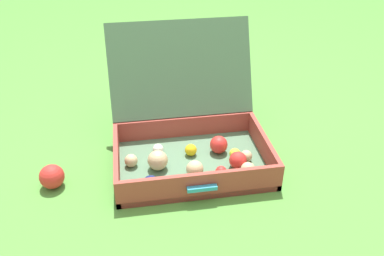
{
  "coord_description": "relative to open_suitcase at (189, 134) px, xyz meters",
  "views": [
    {
      "loc": [
        -0.27,
        -1.25,
        1.03
      ],
      "look_at": [
        -0.04,
        0.08,
        0.19
      ],
      "focal_mm": 38.3,
      "sensor_mm": 36.0,
      "label": 1
    }
  ],
  "objects": [
    {
      "name": "open_suitcase",
      "position": [
        0.0,
        0.0,
        0.0
      ],
      "size": [
        0.62,
        0.62,
        0.5
      ],
      "color": "#4C7051",
      "rests_on": "ground"
    },
    {
      "name": "stray_ball_on_grass",
      "position": [
        -0.55,
        -0.11,
        -0.06
      ],
      "size": [
        0.09,
        0.09,
        0.09
      ],
      "primitive_type": "sphere",
      "color": "red",
      "rests_on": "ground"
    },
    {
      "name": "ground_plane",
      "position": [
        0.04,
        -0.16,
        -0.11
      ],
      "size": [
        16.0,
        16.0,
        0.0
      ],
      "primitive_type": "plane",
      "color": "#4C8C38"
    }
  ]
}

